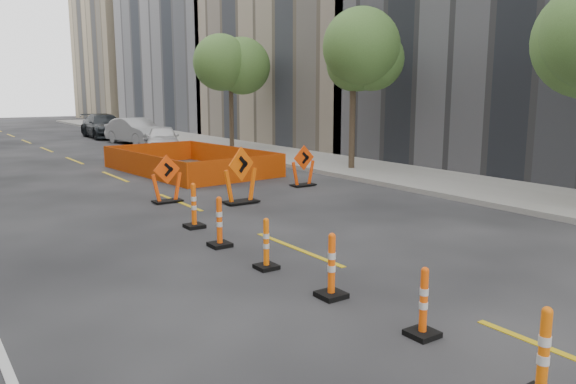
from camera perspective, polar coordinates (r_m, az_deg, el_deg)
ground_plane at (r=8.95m, az=16.30°, el=-11.46°), size 140.00×140.00×0.00m
sidewalk_right at (r=23.37m, az=7.56°, el=2.40°), size 4.00×90.00×0.15m
bld_right_c at (r=37.51m, az=4.73°, el=16.01°), size 12.00×16.00×14.00m
bld_right_d at (r=51.55m, az=-7.40°, el=17.75°), size 12.00×18.00×20.00m
bld_right_e at (r=68.14m, az=-14.68°, el=13.98°), size 12.00×14.00×16.00m
tree_r_b at (r=22.79m, az=6.68°, el=13.44°), size 2.80×2.80×5.95m
tree_r_c at (r=31.03m, az=-5.86°, el=12.61°), size 2.80×2.80×5.95m
channelizer_1 at (r=6.66m, az=24.53°, el=-14.82°), size 0.42×0.42×1.07m
channelizer_2 at (r=7.80m, az=13.61°, el=-10.81°), size 0.38×0.38×0.97m
channelizer_3 at (r=8.96m, az=4.45°, el=-7.44°), size 0.42×0.42×1.06m
channelizer_4 at (r=10.35m, az=-2.23°, el=-5.25°), size 0.38×0.38×0.96m
channelizer_5 at (r=11.86m, az=-6.99°, el=-3.02°), size 0.42×0.42×1.08m
channelizer_6 at (r=13.56m, az=-9.55°, el=-1.36°), size 0.43×0.43×1.09m
chevron_sign_left at (r=16.77m, az=-12.22°, el=1.32°), size 0.98×0.64×1.40m
chevron_sign_center at (r=16.28m, az=-4.84°, el=1.70°), size 1.25×0.95×1.66m
chevron_sign_right at (r=19.21m, az=1.56°, el=2.68°), size 0.96×0.59×1.41m
safety_fence at (r=23.07m, az=-9.99°, el=3.16°), size 4.77×7.46×0.89m
parked_car_near at (r=30.79m, az=-12.61°, el=5.31°), size 2.98×4.44×1.40m
parked_car_mid at (r=35.63m, az=-15.22°, el=5.99°), size 2.51×5.04×1.59m
parked_car_far at (r=41.08m, az=-18.18°, el=6.39°), size 2.48×5.66×1.62m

